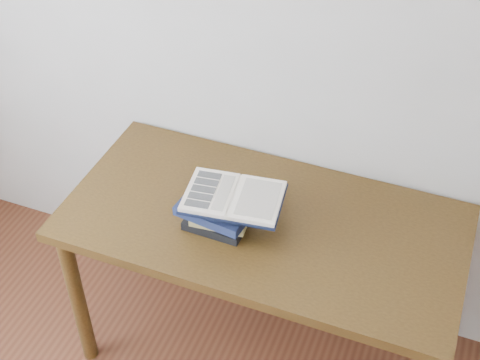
% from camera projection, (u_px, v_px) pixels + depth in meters
% --- Properties ---
extents(desk, '(1.42, 0.71, 0.76)m').
position_uv_depth(desk, '(262.00, 238.00, 2.43)').
color(desk, '#4C3313').
rests_on(desk, ground).
extents(book_stack, '(0.26, 0.20, 0.13)m').
position_uv_depth(book_stack, '(218.00, 210.00, 2.31)').
color(book_stack, black).
rests_on(book_stack, desk).
extents(open_book, '(0.36, 0.27, 0.03)m').
position_uv_depth(open_book, '(234.00, 197.00, 2.24)').
color(open_book, black).
rests_on(open_book, book_stack).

